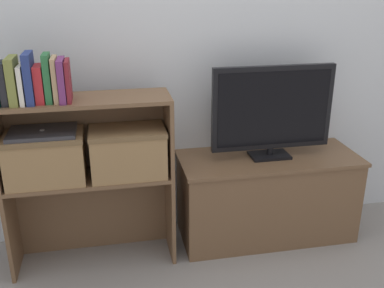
{
  "coord_description": "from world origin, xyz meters",
  "views": [
    {
      "loc": [
        -0.43,
        -2.01,
        1.49
      ],
      "look_at": [
        0.0,
        0.14,
        0.64
      ],
      "focal_mm": 42.0,
      "sensor_mm": 36.0,
      "label": 1
    }
  ],
  "objects": [
    {
      "name": "bookshelf_lower_tier",
      "position": [
        -0.54,
        0.2,
        0.31
      ],
      "size": [
        0.85,
        0.28,
        0.5
      ],
      "color": "brown",
      "rests_on": "ground_plane"
    },
    {
      "name": "wall_back",
      "position": [
        0.0,
        0.44,
        1.2
      ],
      "size": [
        10.0,
        0.05,
        2.4
      ],
      "color": "silver",
      "rests_on": "ground_plane"
    },
    {
      "name": "book_navy",
      "position": [
        -0.76,
        0.1,
        1.03
      ],
      "size": [
        0.04,
        0.15,
        0.23
      ],
      "color": "navy",
      "rests_on": "bookshelf_upper_tier"
    },
    {
      "name": "tv",
      "position": [
        0.46,
        0.2,
        0.78
      ],
      "size": [
        0.68,
        0.14,
        0.52
      ],
      "color": "black",
      "rests_on": "tv_stand"
    },
    {
      "name": "book_maroon",
      "position": [
        -0.59,
        0.1,
        1.01
      ],
      "size": [
        0.02,
        0.14,
        0.19
      ],
      "color": "maroon",
      "rests_on": "bookshelf_upper_tier"
    },
    {
      "name": "ground_plane",
      "position": [
        0.0,
        0.0,
        0.0
      ],
      "size": [
        16.0,
        16.0,
        0.0
      ],
      "primitive_type": "plane",
      "color": "gray"
    },
    {
      "name": "book_forest",
      "position": [
        -0.68,
        0.1,
        1.03
      ],
      "size": [
        0.03,
        0.12,
        0.22
      ],
      "color": "#286638",
      "rests_on": "bookshelf_upper_tier"
    },
    {
      "name": "bookshelf_upper_tier",
      "position": [
        -0.54,
        0.19,
        0.77
      ],
      "size": [
        0.85,
        0.28,
        0.41
      ],
      "color": "brown",
      "rests_on": "bookshelf_lower_tier"
    },
    {
      "name": "laptop",
      "position": [
        -0.74,
        0.12,
        0.76
      ],
      "size": [
        0.32,
        0.22,
        0.02
      ],
      "color": "#2D2D33",
      "rests_on": "storage_basket_left"
    },
    {
      "name": "tv_stand",
      "position": [
        0.46,
        0.2,
        0.25
      ],
      "size": [
        1.02,
        0.42,
        0.5
      ],
      "color": "brown",
      "rests_on": "ground_plane"
    },
    {
      "name": "book_ivory",
      "position": [
        -0.8,
        0.1,
        1.01
      ],
      "size": [
        0.02,
        0.16,
        0.18
      ],
      "color": "silver",
      "rests_on": "bookshelf_upper_tier"
    },
    {
      "name": "storage_basket_left",
      "position": [
        -0.74,
        0.12,
        0.64
      ],
      "size": [
        0.38,
        0.24,
        0.25
      ],
      "color": "#937047",
      "rests_on": "bookshelf_lower_tier"
    },
    {
      "name": "book_plum",
      "position": [
        -0.62,
        0.1,
        1.02
      ],
      "size": [
        0.03,
        0.16,
        0.2
      ],
      "color": "#6B2D66",
      "rests_on": "bookshelf_upper_tier"
    },
    {
      "name": "book_charcoal",
      "position": [
        -0.87,
        0.1,
        1.01
      ],
      "size": [
        0.03,
        0.13,
        0.19
      ],
      "color": "#232328",
      "rests_on": "bookshelf_upper_tier"
    },
    {
      "name": "book_crimson",
      "position": [
        -0.72,
        0.1,
        1.0
      ],
      "size": [
        0.04,
        0.12,
        0.17
      ],
      "color": "#B22328",
      "rests_on": "bookshelf_upper_tier"
    },
    {
      "name": "book_tan",
      "position": [
        -0.65,
        0.1,
        1.02
      ],
      "size": [
        0.02,
        0.14,
        0.21
      ],
      "color": "tan",
      "rests_on": "bookshelf_upper_tier"
    },
    {
      "name": "book_olive",
      "position": [
        -0.83,
        0.1,
        1.02
      ],
      "size": [
        0.04,
        0.16,
        0.21
      ],
      "color": "olive",
      "rests_on": "bookshelf_upper_tier"
    },
    {
      "name": "storage_basket_right",
      "position": [
        -0.34,
        0.12,
        0.64
      ],
      "size": [
        0.38,
        0.24,
        0.25
      ],
      "color": "#937047",
      "rests_on": "bookshelf_lower_tier"
    }
  ]
}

